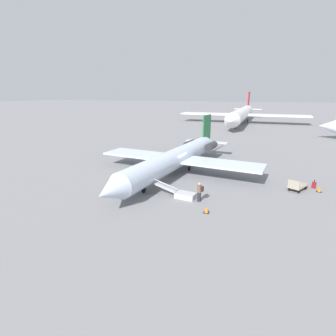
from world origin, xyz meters
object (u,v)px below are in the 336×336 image
at_px(airplane_far_right, 242,114).
at_px(suitcase, 314,185).
at_px(luggage_cart, 298,186).
at_px(passenger, 200,191).
at_px(boarding_stairs, 181,194).
at_px(airplane_main, 177,157).

height_order(airplane_far_right, suitcase, airplane_far_right).
relative_size(airplane_far_right, luggage_cart, 21.20).
distance_m(passenger, suitcase, 12.31).
bearing_deg(luggage_cart, boarding_stairs, -32.19).
bearing_deg(airplane_main, boarding_stairs, 27.66).
bearing_deg(airplane_far_right, airplane_main, -1.34).
relative_size(airplane_far_right, boarding_stairs, 12.70).
height_order(airplane_far_right, passenger, airplane_far_right).
bearing_deg(airplane_far_right, luggage_cart, 10.84).
bearing_deg(passenger, boarding_stairs, -5.10).
height_order(boarding_stairs, luggage_cart, boarding_stairs).
height_order(airplane_far_right, boarding_stairs, airplane_far_right).
distance_m(airplane_main, airplane_far_right, 58.96).
bearing_deg(boarding_stairs, airplane_main, -62.34).
xyz_separation_m(airplane_main, luggage_cart, (1.79, 12.96, -1.36)).
bearing_deg(passenger, airplane_far_right, -81.24).
xyz_separation_m(airplane_far_right, passenger, (66.73, 2.55, -1.92)).
bearing_deg(suitcase, airplane_far_right, -168.16).
bearing_deg(airplane_far_right, suitcase, 12.54).
height_order(boarding_stairs, suitcase, boarding_stairs).
bearing_deg(suitcase, luggage_cart, -52.55).
distance_m(airplane_far_right, suitcase, 60.83).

